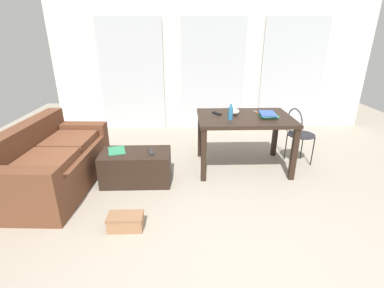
{
  "coord_description": "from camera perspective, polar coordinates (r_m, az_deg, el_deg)",
  "views": [
    {
      "loc": [
        -0.58,
        -1.99,
        1.85
      ],
      "look_at": [
        -0.47,
        1.58,
        0.43
      ],
      "focal_mm": 26.08,
      "sensor_mm": 36.0,
      "label": 1
    }
  ],
  "objects": [
    {
      "name": "couch",
      "position": [
        3.94,
        -26.66,
        -3.53
      ],
      "size": [
        0.93,
        1.75,
        0.82
      ],
      "color": "brown",
      "rests_on": "ground"
    },
    {
      "name": "book_stack",
      "position": [
        3.98,
        15.21,
        5.79
      ],
      "size": [
        0.24,
        0.31,
        0.06
      ],
      "color": "#2D7F56",
      "rests_on": "craft_table"
    },
    {
      "name": "coffee_table",
      "position": [
        3.75,
        -11.3,
        -4.63
      ],
      "size": [
        0.89,
        0.49,
        0.42
      ],
      "color": "black",
      "rests_on": "ground"
    },
    {
      "name": "magazine",
      "position": [
        3.76,
        -15.14,
        -1.32
      ],
      "size": [
        0.27,
        0.33,
        0.01
      ],
      "primitive_type": "cube",
      "rotation": [
        0.0,
        0.0,
        0.27
      ],
      "color": "#2D7F56",
      "rests_on": "coffee_table"
    },
    {
      "name": "tv_remote_primary",
      "position": [
        3.62,
        -8.36,
        -1.58
      ],
      "size": [
        0.09,
        0.19,
        0.02
      ],
      "primitive_type": "cube",
      "rotation": [
        0.0,
        0.0,
        0.22
      ],
      "color": "#232326",
      "rests_on": "coffee_table"
    },
    {
      "name": "ground_plane",
      "position": [
        3.94,
        6.93,
        -6.45
      ],
      "size": [
        8.86,
        8.86,
        0.0
      ],
      "primitive_type": "plane",
      "color": "gray"
    },
    {
      "name": "wall_back",
      "position": [
        5.74,
        4.21,
        15.65
      ],
      "size": [
        6.19,
        0.1,
        2.5
      ],
      "primitive_type": "cube",
      "color": "silver",
      "rests_on": "ground"
    },
    {
      "name": "curtains",
      "position": [
        5.68,
        4.24,
        13.81
      ],
      "size": [
        4.4,
        0.03,
        2.15
      ],
      "color": "#B2B7BC",
      "rests_on": "ground"
    },
    {
      "name": "shoebox",
      "position": [
        2.99,
        -13.41,
        -15.2
      ],
      "size": [
        0.36,
        0.19,
        0.16
      ],
      "color": "#996B47",
      "rests_on": "ground"
    },
    {
      "name": "tv_remote_on_table",
      "position": [
        4.01,
        5.1,
        6.27
      ],
      "size": [
        0.13,
        0.17,
        0.02
      ],
      "primitive_type": "cube",
      "rotation": [
        0.0,
        0.0,
        0.51
      ],
      "color": "black",
      "rests_on": "craft_table"
    },
    {
      "name": "scissors",
      "position": [
        4.22,
        13.05,
        6.44
      ],
      "size": [
        0.06,
        0.12,
        0.0
      ],
      "color": "#9EA0A5",
      "rests_on": "craft_table"
    },
    {
      "name": "bowl",
      "position": [
        4.01,
        8.59,
        6.6
      ],
      "size": [
        0.15,
        0.15,
        0.09
      ],
      "primitive_type": "ellipsoid",
      "color": "beige",
      "rests_on": "craft_table"
    },
    {
      "name": "wire_chair",
      "position": [
        4.39,
        20.83,
        2.71
      ],
      "size": [
        0.4,
        0.42,
        0.85
      ],
      "color": "black",
      "rests_on": "ground"
    },
    {
      "name": "bottle_near",
      "position": [
        3.75,
        7.89,
        6.24
      ],
      "size": [
        0.07,
        0.07,
        0.21
      ],
      "color": "teal",
      "rests_on": "craft_table"
    },
    {
      "name": "craft_table",
      "position": [
        3.99,
        10.66,
        4.23
      ],
      "size": [
        1.29,
        0.91,
        0.78
      ],
      "color": "black",
      "rests_on": "ground"
    }
  ]
}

